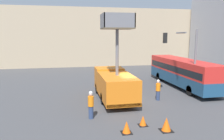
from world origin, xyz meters
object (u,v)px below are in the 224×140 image
Objects in this scene: traffic_light_pole at (184,52)px; traffic_cone_mid_road at (143,121)px; traffic_cone_near_truck at (127,128)px; city_bus at (182,71)px; traffic_cone_far_side at (166,125)px; road_worker_near_truck at (91,105)px; road_worker_directing at (158,90)px; utility_truck at (114,82)px.

traffic_cone_mid_road is (-5.72, -5.65, -3.70)m from traffic_light_pole.
traffic_cone_near_truck is at bearing -147.06° from traffic_cone_mid_road.
traffic_cone_mid_road is at bearing 137.78° from city_bus.
road_worker_near_truck is at bearing 145.97° from traffic_cone_far_side.
traffic_cone_mid_road is (1.25, 0.81, -0.03)m from traffic_cone_near_truck.
traffic_cone_far_side is at bearing -122.43° from road_worker_directing.
utility_truck reaches higher than traffic_cone_mid_road.
road_worker_near_truck reaches higher than traffic_cone_mid_road.
road_worker_near_truck is 2.33× the size of traffic_cone_far_side.
city_bus reaches higher than traffic_cone_near_truck.
utility_truck is at bearing 179.77° from traffic_light_pole.
road_worker_near_truck reaches higher than traffic_cone_far_side.
traffic_cone_far_side is at bearing 164.15° from road_worker_near_truck.
traffic_light_pole is 4.22m from road_worker_directing.
utility_truck reaches higher than traffic_cone_near_truck.
traffic_cone_far_side reaches higher than traffic_cone_mid_road.
traffic_light_pole reaches higher than traffic_cone_far_side.
city_bus is 11.90m from traffic_cone_far_side.
road_worker_near_truck is 2.70× the size of traffic_cone_near_truck.
traffic_light_pole is at bearing 42.84° from traffic_cone_near_truck.
traffic_cone_far_side is at bearing -76.09° from utility_truck.
city_bus is 12.71m from road_worker_near_truck.
utility_truck is at bearing 84.21° from traffic_cone_near_truck.
road_worker_directing is 2.58× the size of traffic_cone_near_truck.
traffic_cone_mid_road is at bearing -135.34° from traffic_light_pole.
road_worker_near_truck is 3.01× the size of traffic_cone_mid_road.
traffic_light_pole is 9.64× the size of traffic_cone_mid_road.
traffic_light_pole is 10.01m from road_worker_near_truck.
traffic_cone_mid_road is (-3.00, -4.79, -0.59)m from road_worker_directing.
traffic_cone_far_side is (1.65, -6.65, -1.14)m from utility_truck.
road_worker_directing is at bearing -134.78° from road_worker_near_truck.
road_worker_near_truck reaches higher than traffic_cone_near_truck.
road_worker_near_truck is (-10.43, -7.23, -0.79)m from city_bus.
traffic_cone_near_truck is at bearing -137.16° from traffic_light_pole.
road_worker_directing is 2.87× the size of traffic_cone_mid_road.
utility_truck is 3.75m from road_worker_directing.
utility_truck is 6.77m from traffic_light_pole.
traffic_cone_mid_road is 1.45m from traffic_cone_far_side.
traffic_cone_near_truck is at bearing 135.84° from city_bus.
road_worker_near_truck is at bearing 124.10° from traffic_cone_near_truck.
utility_truck is 0.62× the size of city_bus.
traffic_cone_far_side is at bearing 144.78° from city_bus.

